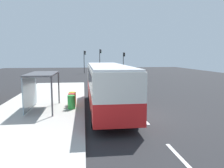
{
  "coord_description": "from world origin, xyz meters",
  "views": [
    {
      "loc": [
        -3.32,
        -13.87,
        3.84
      ],
      "look_at": [
        -1.0,
        4.45,
        1.5
      ],
      "focal_mm": 35.87,
      "sensor_mm": 36.0,
      "label": 1
    }
  ],
  "objects_px": {
    "traffic_light_median": "(100,57)",
    "traffic_light_near_side": "(124,59)",
    "recycling_bin_red": "(72,100)",
    "white_van": "(117,71)",
    "recycling_bin_green": "(71,102)",
    "bus": "(107,85)",
    "sedan_near": "(113,72)",
    "bus_shelter": "(38,82)",
    "traffic_light_far_side": "(85,58)",
    "sedan_far": "(107,68)",
    "recycling_bin_yellow": "(72,98)"
  },
  "relations": [
    {
      "from": "sedan_far",
      "to": "traffic_light_far_side",
      "type": "xyz_separation_m",
      "value": [
        -5.4,
        -4.63,
        2.51
      ]
    },
    {
      "from": "recycling_bin_green",
      "to": "traffic_light_far_side",
      "type": "relative_size",
      "value": 0.19
    },
    {
      "from": "bus",
      "to": "bus_shelter",
      "type": "relative_size",
      "value": 2.75
    },
    {
      "from": "sedan_near",
      "to": "bus_shelter",
      "type": "xyz_separation_m",
      "value": [
        -8.71,
        -27.22,
        1.31
      ]
    },
    {
      "from": "bus",
      "to": "bus_shelter",
      "type": "bearing_deg",
      "value": 177.91
    },
    {
      "from": "recycling_bin_red",
      "to": "bus_shelter",
      "type": "bearing_deg",
      "value": -165.17
    },
    {
      "from": "sedan_far",
      "to": "traffic_light_near_side",
      "type": "height_order",
      "value": "traffic_light_near_side"
    },
    {
      "from": "recycling_bin_red",
      "to": "traffic_light_median",
      "type": "xyz_separation_m",
      "value": [
        4.6,
        34.47,
        2.85
      ]
    },
    {
      "from": "recycling_bin_green",
      "to": "bus",
      "type": "bearing_deg",
      "value": -1.33
    },
    {
      "from": "recycling_bin_green",
      "to": "traffic_light_near_side",
      "type": "height_order",
      "value": "traffic_light_near_side"
    },
    {
      "from": "recycling_bin_yellow",
      "to": "traffic_light_far_side",
      "type": "distance_m",
      "value": 33.09
    },
    {
      "from": "recycling_bin_green",
      "to": "recycling_bin_red",
      "type": "xyz_separation_m",
      "value": [
        0.0,
        0.7,
        0.0
      ]
    },
    {
      "from": "bus",
      "to": "white_van",
      "type": "height_order",
      "value": "bus"
    },
    {
      "from": "white_van",
      "to": "recycling_bin_yellow",
      "type": "height_order",
      "value": "white_van"
    },
    {
      "from": "sedan_near",
      "to": "recycling_bin_yellow",
      "type": "distance_m",
      "value": 26.74
    },
    {
      "from": "white_van",
      "to": "traffic_light_near_side",
      "type": "relative_size",
      "value": 1.15
    },
    {
      "from": "white_van",
      "to": "traffic_light_near_side",
      "type": "xyz_separation_m",
      "value": [
        3.3,
        11.65,
        1.73
      ]
    },
    {
      "from": "bus",
      "to": "traffic_light_median",
      "type": "xyz_separation_m",
      "value": [
        2.11,
        35.22,
        1.67
      ]
    },
    {
      "from": "sedan_far",
      "to": "traffic_light_far_side",
      "type": "relative_size",
      "value": 0.89
    },
    {
      "from": "recycling_bin_red",
      "to": "sedan_far",
      "type": "bearing_deg",
      "value": 80.37
    },
    {
      "from": "traffic_light_far_side",
      "to": "traffic_light_near_side",
      "type": "bearing_deg",
      "value": -5.31
    },
    {
      "from": "sedan_near",
      "to": "traffic_light_median",
      "type": "height_order",
      "value": "traffic_light_median"
    },
    {
      "from": "sedan_far",
      "to": "recycling_bin_red",
      "type": "distance_m",
      "value": 38.84
    },
    {
      "from": "sedan_far",
      "to": "recycling_bin_green",
      "type": "relative_size",
      "value": 4.65
    },
    {
      "from": "sedan_near",
      "to": "recycling_bin_yellow",
      "type": "xyz_separation_m",
      "value": [
        -6.5,
        -25.94,
        -0.14
      ]
    },
    {
      "from": "recycling_bin_red",
      "to": "white_van",
      "type": "bearing_deg",
      "value": 73.21
    },
    {
      "from": "bus",
      "to": "white_van",
      "type": "xyz_separation_m",
      "value": [
        3.91,
        21.97,
        -0.5
      ]
    },
    {
      "from": "sedan_near",
      "to": "bus_shelter",
      "type": "bearing_deg",
      "value": -107.74
    },
    {
      "from": "traffic_light_far_side",
      "to": "bus_shelter",
      "type": "xyz_separation_m",
      "value": [
        -3.31,
        -34.25,
        -1.21
      ]
    },
    {
      "from": "recycling_bin_green",
      "to": "traffic_light_median",
      "type": "relative_size",
      "value": 0.18
    },
    {
      "from": "sedan_far",
      "to": "bus_shelter",
      "type": "bearing_deg",
      "value": -102.63
    },
    {
      "from": "traffic_light_near_side",
      "to": "traffic_light_median",
      "type": "relative_size",
      "value": 0.87
    },
    {
      "from": "sedan_near",
      "to": "traffic_light_far_side",
      "type": "height_order",
      "value": "traffic_light_far_side"
    },
    {
      "from": "traffic_light_near_side",
      "to": "bus_shelter",
      "type": "relative_size",
      "value": 1.15
    },
    {
      "from": "recycling_bin_red",
      "to": "traffic_light_near_side",
      "type": "distance_m",
      "value": 34.35
    },
    {
      "from": "recycling_bin_yellow",
      "to": "bus_shelter",
      "type": "bearing_deg",
      "value": -149.84
    },
    {
      "from": "recycling_bin_green",
      "to": "bus_shelter",
      "type": "height_order",
      "value": "bus_shelter"
    },
    {
      "from": "bus",
      "to": "traffic_light_far_side",
      "type": "height_order",
      "value": "traffic_light_far_side"
    },
    {
      "from": "traffic_light_median",
      "to": "traffic_light_far_side",
      "type": "bearing_deg",
      "value": -167.11
    },
    {
      "from": "bus",
      "to": "recycling_bin_green",
      "type": "xyz_separation_m",
      "value": [
        -2.49,
        0.06,
        -1.19
      ]
    },
    {
      "from": "sedan_near",
      "to": "traffic_light_median",
      "type": "distance_m",
      "value": 8.5
    },
    {
      "from": "traffic_light_median",
      "to": "traffic_light_near_side",
      "type": "bearing_deg",
      "value": -17.39
    },
    {
      "from": "white_van",
      "to": "recycling_bin_green",
      "type": "bearing_deg",
      "value": -106.28
    },
    {
      "from": "recycling_bin_green",
      "to": "bus_shelter",
      "type": "bearing_deg",
      "value": 177.04
    },
    {
      "from": "sedan_near",
      "to": "traffic_light_median",
      "type": "bearing_deg",
      "value": 103.64
    },
    {
      "from": "recycling_bin_green",
      "to": "traffic_light_far_side",
      "type": "distance_m",
      "value": 34.49
    },
    {
      "from": "recycling_bin_green",
      "to": "recycling_bin_red",
      "type": "relative_size",
      "value": 1.0
    },
    {
      "from": "white_van",
      "to": "bus",
      "type": "bearing_deg",
      "value": -100.1
    },
    {
      "from": "sedan_near",
      "to": "recycling_bin_red",
      "type": "xyz_separation_m",
      "value": [
        -6.5,
        -26.64,
        -0.14
      ]
    },
    {
      "from": "sedan_far",
      "to": "traffic_light_near_side",
      "type": "bearing_deg",
      "value": -59.45
    }
  ]
}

